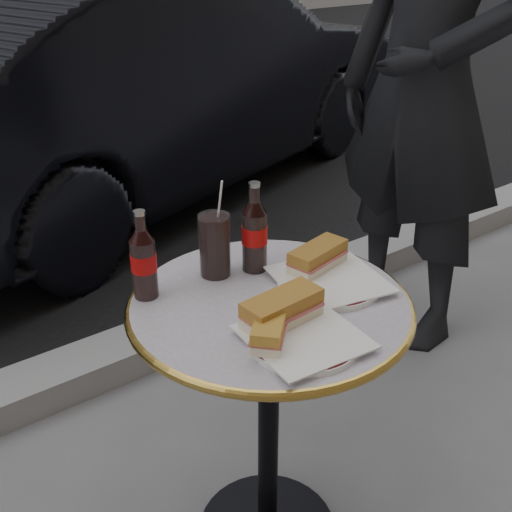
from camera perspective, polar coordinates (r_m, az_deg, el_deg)
curb at (r=2.42m, az=-12.26°, el=-8.80°), size 40.00×0.20×0.12m
bistro_table at (r=1.61m, az=1.10°, el=-15.19°), size 0.62×0.62×0.73m
plate_left at (r=1.26m, az=4.27°, el=-7.46°), size 0.27×0.27×0.01m
plate_right at (r=1.45m, az=6.52°, el=-2.34°), size 0.31×0.31×0.01m
sandwich_left_a at (r=1.23m, az=1.24°, el=-6.50°), size 0.14×0.14×0.05m
sandwich_left_b at (r=1.28m, az=2.33°, el=-4.84°), size 0.17×0.09×0.06m
sandwich_right at (r=1.48m, az=5.50°, el=-0.17°), size 0.16×0.10×0.05m
cola_bottle_left at (r=1.38m, az=-10.02°, el=0.13°), size 0.06×0.06×0.20m
cola_bottle_right at (r=1.46m, az=-0.13°, el=2.60°), size 0.07×0.07×0.22m
cola_glass at (r=1.46m, az=-3.69°, el=0.97°), size 0.08×0.08×0.15m
parked_car at (r=3.92m, az=-9.21°, el=15.02°), size 2.50×4.11×1.28m
pedestrian at (r=2.36m, az=14.97°, el=14.21°), size 0.51×0.73×1.91m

